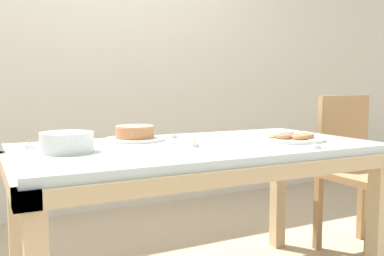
{
  "coord_description": "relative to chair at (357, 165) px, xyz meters",
  "views": [
    {
      "loc": [
        -0.89,
        -1.7,
        1.0
      ],
      "look_at": [
        0.03,
        0.13,
        0.8
      ],
      "focal_mm": 40.0,
      "sensor_mm": 36.0,
      "label": 1
    }
  ],
  "objects": [
    {
      "name": "wall_back",
      "position": [
        -1.13,
        1.57,
        0.78
      ],
      "size": [
        8.0,
        0.1,
        2.6
      ],
      "primitive_type": "cube",
      "color": "silver",
      "rests_on": "ground"
    },
    {
      "name": "dining_table",
      "position": [
        -1.13,
        -0.1,
        0.12
      ],
      "size": [
        1.63,
        0.86,
        0.74
      ],
      "color": "silver",
      "rests_on": "ground"
    },
    {
      "name": "chair",
      "position": [
        0.0,
        0.0,
        0.0
      ],
      "size": [
        0.43,
        0.43,
        0.94
      ],
      "color": "tan",
      "rests_on": "ground"
    },
    {
      "name": "cake_chocolate_round",
      "position": [
        -1.34,
        0.15,
        0.24
      ],
      "size": [
        0.28,
        0.28,
        0.07
      ],
      "color": "silver",
      "rests_on": "dining_table"
    },
    {
      "name": "pastry_platter",
      "position": [
        -0.67,
        -0.18,
        0.23
      ],
      "size": [
        0.33,
        0.33,
        0.04
      ],
      "color": "silver",
      "rests_on": "dining_table"
    },
    {
      "name": "plate_stack",
      "position": [
        -1.71,
        -0.08,
        0.25
      ],
      "size": [
        0.21,
        0.21,
        0.08
      ],
      "color": "silver",
      "rests_on": "dining_table"
    },
    {
      "name": "tealight_left_edge",
      "position": [
        -1.13,
        0.17,
        0.22
      ],
      "size": [
        0.04,
        0.04,
        0.04
      ],
      "color": "silver",
      "rests_on": "dining_table"
    },
    {
      "name": "tealight_right_edge",
      "position": [
        -0.75,
        -0.44,
        0.22
      ],
      "size": [
        0.04,
        0.04,
        0.04
      ],
      "color": "silver",
      "rests_on": "dining_table"
    },
    {
      "name": "tealight_centre",
      "position": [
        -1.19,
        -0.18,
        0.22
      ],
      "size": [
        0.04,
        0.04,
        0.04
      ],
      "color": "silver",
      "rests_on": "dining_table"
    },
    {
      "name": "tealight_near_cakes",
      "position": [
        -1.83,
        0.11,
        0.22
      ],
      "size": [
        0.04,
        0.04,
        0.04
      ],
      "color": "silver",
      "rests_on": "dining_table"
    }
  ]
}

